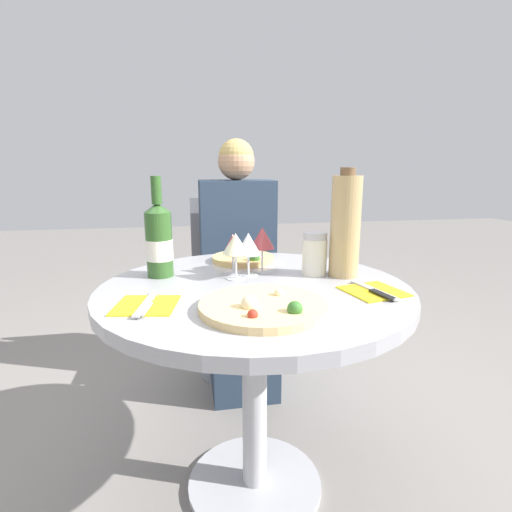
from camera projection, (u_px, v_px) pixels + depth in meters
name	position (u px, v px, depth m)	size (l,w,h in m)	color
ground_plane	(255.00, 486.00, 1.34)	(12.00, 12.00, 0.00)	gray
dining_table	(255.00, 327.00, 1.21)	(0.92, 0.92, 0.70)	#B2B2B7
chair_behind_diner	(236.00, 287.00, 2.06)	(0.43, 0.43, 0.89)	slate
seated_diner	(240.00, 280.00, 1.90)	(0.35, 0.43, 1.17)	#28384C
pizza_large	(263.00, 306.00, 0.97)	(0.32, 0.32, 0.05)	#E5C17F
pizza_small_far	(244.00, 258.00, 1.47)	(0.23, 0.23, 0.05)	#DBB26B
wine_bottle	(159.00, 240.00, 1.26)	(0.08, 0.08, 0.32)	#2D5623
tall_carafe	(345.00, 226.00, 1.25)	(0.09, 0.09, 0.34)	tan
sugar_shaker	(315.00, 254.00, 1.28)	(0.08, 0.08, 0.14)	silver
wine_glass_front_left	(236.00, 245.00, 1.22)	(0.08, 0.08, 0.14)	silver
wine_glass_back_right	(262.00, 239.00, 1.31)	(0.08, 0.08, 0.15)	silver
wine_glass_back_left	(233.00, 245.00, 1.29)	(0.07, 0.07, 0.13)	silver
wine_glass_center	(249.00, 245.00, 1.27)	(0.08, 0.08, 0.14)	silver
place_setting_left	(146.00, 305.00, 1.00)	(0.17, 0.19, 0.01)	yellow
place_setting_right	(374.00, 291.00, 1.12)	(0.18, 0.19, 0.01)	yellow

